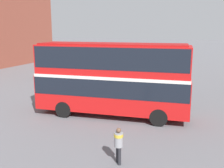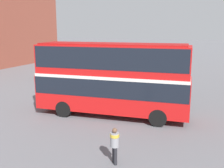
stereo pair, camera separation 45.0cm
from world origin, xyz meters
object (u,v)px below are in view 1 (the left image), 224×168
double_decker_bus (112,75)px  parked_car_kerb_near (56,72)px  pedestrian_foreground (119,142)px  parked_car_kerb_far (147,77)px

double_decker_bus → parked_car_kerb_near: bearing=131.2°
double_decker_bus → pedestrian_foreground: size_ratio=6.23×
pedestrian_foreground → parked_car_kerb_near: pedestrian_foreground is taller
pedestrian_foreground → parked_car_kerb_far: pedestrian_foreground is taller
pedestrian_foreground → parked_car_kerb_near: 20.98m
double_decker_bus → parked_car_kerb_near: double_decker_bus is taller
double_decker_bus → pedestrian_foreground: 6.69m
pedestrian_foreground → parked_car_kerb_near: bearing=-87.4°
pedestrian_foreground → parked_car_kerb_far: size_ratio=0.34×
pedestrian_foreground → double_decker_bus: bearing=-104.0°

